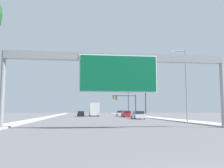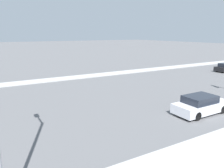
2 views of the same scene
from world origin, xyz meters
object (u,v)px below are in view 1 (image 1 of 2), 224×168
(car_near_center, at_px, (126,114))
(traffic_light_mid_block, at_px, (128,101))
(car_near_left, at_px, (138,115))
(traffic_light_near_intersection, at_px, (140,97))
(truck_box_primary, at_px, (94,110))
(traffic_light_far_intersection, at_px, (123,101))
(car_mid_center, at_px, (120,114))
(sign_gantry, at_px, (118,67))
(car_mid_left, at_px, (81,114))
(street_lamp_right, at_px, (184,80))

(car_near_center, height_order, traffic_light_mid_block, traffic_light_mid_block)
(car_near_left, relative_size, traffic_light_near_intersection, 0.69)
(truck_box_primary, xyz_separation_m, traffic_light_mid_block, (8.37, -5.39, 2.06))
(car_near_center, bearing_deg, traffic_light_near_intersection, -68.92)
(car_near_center, height_order, traffic_light_far_intersection, traffic_light_far_intersection)
(car_near_left, distance_m, traffic_light_near_intersection, 8.22)
(car_near_center, bearing_deg, car_mid_center, 90.00)
(sign_gantry, height_order, traffic_light_near_intersection, sign_gantry)
(car_mid_center, bearing_deg, car_near_center, -90.00)
(car_mid_left, height_order, traffic_light_mid_block, traffic_light_mid_block)
(car_near_center, distance_m, traffic_light_mid_block, 5.83)
(sign_gantry, xyz_separation_m, car_mid_left, (-3.50, 42.42, -4.83))
(car_near_center, xyz_separation_m, car_near_left, (0.00, -12.32, -0.01))
(street_lamp_right, bearing_deg, car_near_left, 102.64)
(car_near_center, bearing_deg, traffic_light_mid_block, 73.80)
(truck_box_primary, bearing_deg, sign_gantry, -90.00)
(car_mid_center, bearing_deg, sign_gantry, -98.86)
(car_mid_left, bearing_deg, car_near_left, -61.51)
(car_mid_center, distance_m, car_near_left, 21.82)
(car_mid_center, bearing_deg, traffic_light_mid_block, -74.05)
(traffic_light_far_intersection, bearing_deg, sign_gantry, -99.83)
(car_near_center, bearing_deg, car_near_left, -90.00)
(car_mid_center, xyz_separation_m, traffic_light_mid_block, (1.37, -4.79, 3.14))
(car_mid_center, xyz_separation_m, car_mid_left, (-10.50, -2.48, -0.05))
(car_mid_center, relative_size, truck_box_primary, 0.56)
(car_near_left, distance_m, traffic_light_far_intersection, 27.31)
(car_mid_left, bearing_deg, traffic_light_mid_block, -11.01)
(car_mid_left, bearing_deg, car_near_center, -33.77)
(car_mid_center, xyz_separation_m, car_near_left, (0.00, -21.82, -0.02))
(car_mid_left, xyz_separation_m, traffic_light_near_intersection, (12.54, -12.31, 3.78))
(car_mid_left, height_order, car_near_left, car_near_left)
(car_mid_center, relative_size, traffic_light_near_intersection, 0.66)
(car_mid_center, height_order, traffic_light_near_intersection, traffic_light_near_intersection)
(car_near_left, height_order, traffic_light_far_intersection, traffic_light_far_intersection)
(car_mid_center, distance_m, street_lamp_right, 36.18)
(car_mid_left, height_order, truck_box_primary, truck_box_primary)
(traffic_light_near_intersection, relative_size, traffic_light_far_intersection, 1.08)
(car_near_center, height_order, car_mid_center, car_mid_center)
(sign_gantry, relative_size, car_near_center, 4.65)
(traffic_light_near_intersection, distance_m, traffic_light_far_intersection, 20.00)
(car_near_center, xyz_separation_m, traffic_light_near_intersection, (2.04, -5.29, 3.74))
(sign_gantry, bearing_deg, traffic_light_mid_block, 78.22)
(car_mid_left, relative_size, traffic_light_far_intersection, 0.68)
(traffic_light_near_intersection, bearing_deg, truck_box_primary, 120.43)
(car_mid_center, relative_size, traffic_light_mid_block, 0.79)
(traffic_light_near_intersection, distance_m, traffic_light_mid_block, 10.04)
(truck_box_primary, xyz_separation_m, street_lamp_right, (10.12, -36.33, 3.74))
(sign_gantry, bearing_deg, car_near_center, 78.81)
(traffic_light_near_intersection, bearing_deg, sign_gantry, -106.71)
(car_mid_left, xyz_separation_m, car_near_left, (10.50, -19.34, 0.04))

